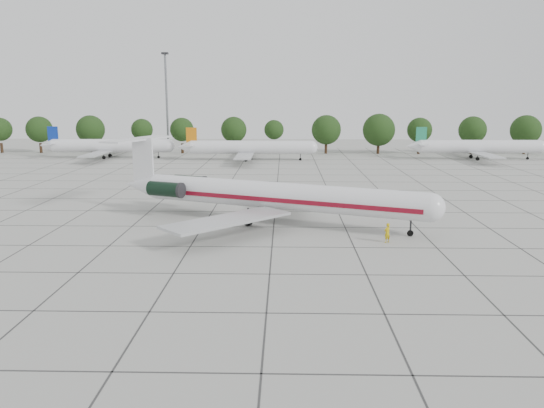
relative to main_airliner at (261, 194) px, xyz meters
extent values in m
plane|color=#AAAAA3|center=(1.47, -10.61, -3.28)|extent=(260.00, 260.00, 0.00)
cube|color=#383838|center=(1.47, 4.39, -3.27)|extent=(170.00, 170.00, 0.02)
cylinder|color=silver|center=(2.05, -0.80, -0.03)|extent=(32.24, 15.03, 3.06)
sphere|color=silver|center=(17.61, -6.89, -0.03)|extent=(3.06, 3.06, 3.06)
cone|color=silver|center=(-15.67, 6.13, -0.03)|extent=(5.44, 4.54, 3.06)
cube|color=maroon|center=(2.61, 0.64, -0.26)|extent=(30.28, 11.89, 0.51)
cube|color=maroon|center=(1.48, -2.25, -0.26)|extent=(30.28, 11.89, 0.51)
cube|color=#B7BABC|center=(2.93, 7.82, -1.28)|extent=(5.14, 14.17, 0.28)
cube|color=#B7BABC|center=(-3.16, -7.74, -1.28)|extent=(13.03, 12.70, 0.28)
cube|color=black|center=(-9.73, 6.05, 0.25)|extent=(2.34, 1.87, 0.23)
cylinder|color=black|center=(-9.49, 6.65, 0.25)|extent=(4.79, 3.27, 1.76)
cube|color=black|center=(-11.25, 2.16, 0.25)|extent=(2.34, 1.87, 0.23)
cylinder|color=black|center=(-11.48, 1.55, 0.25)|extent=(4.79, 3.27, 1.76)
cube|color=silver|center=(-15.24, 5.96, 3.22)|extent=(2.86, 1.32, 5.57)
cube|color=silver|center=(-15.85, 6.20, 5.82)|extent=(6.65, 11.39, 0.20)
cylinder|color=black|center=(15.88, -6.22, -2.40)|extent=(0.24, 0.24, 1.76)
cylinder|color=black|center=(15.88, -6.22, -2.95)|extent=(0.70, 0.48, 0.65)
cylinder|color=black|center=(0.34, 2.46, -2.07)|extent=(0.29, 0.29, 1.67)
cylinder|color=black|center=(0.34, 2.46, -2.81)|extent=(1.07, 0.86, 0.93)
cylinder|color=black|center=(-1.42, -2.04, -2.07)|extent=(0.29, 0.29, 1.67)
cylinder|color=black|center=(-1.42, -2.04, -2.81)|extent=(1.07, 0.86, 0.93)
imported|color=gold|center=(12.98, -8.69, -2.28)|extent=(0.87, 0.81, 1.99)
cylinder|color=silver|center=(-38.13, 63.00, -0.28)|extent=(27.20, 3.00, 3.00)
cube|color=#B7BABC|center=(-39.13, 63.00, -1.48)|extent=(3.50, 27.20, 0.25)
cube|color=navy|center=(-51.57, 63.00, 2.32)|extent=(2.40, 0.25, 3.60)
cylinder|color=black|center=(-39.13, 65.20, -2.88)|extent=(0.80, 0.45, 0.80)
cylinder|color=black|center=(-39.13, 60.80, -2.88)|extent=(0.80, 0.45, 0.80)
cylinder|color=silver|center=(-4.95, 59.49, -0.28)|extent=(27.20, 3.00, 3.00)
cube|color=#B7BABC|center=(-5.95, 59.49, -1.48)|extent=(3.50, 27.20, 0.25)
cube|color=#CC6E0C|center=(-18.39, 59.49, 2.32)|extent=(2.40, 0.25, 3.60)
cylinder|color=black|center=(-5.95, 61.69, -2.88)|extent=(0.80, 0.45, 0.80)
cylinder|color=black|center=(-5.95, 57.29, -2.88)|extent=(0.80, 0.45, 0.80)
cylinder|color=silver|center=(47.50, 62.69, -0.28)|extent=(27.20, 3.00, 3.00)
cube|color=#B7BABC|center=(46.50, 62.69, -1.48)|extent=(3.50, 27.20, 0.25)
cube|color=#1B7B56|center=(34.06, 62.69, 2.32)|extent=(2.40, 0.25, 3.60)
cylinder|color=black|center=(46.50, 64.89, -2.88)|extent=(0.80, 0.45, 0.80)
cylinder|color=black|center=(46.50, 60.49, -2.88)|extent=(0.80, 0.45, 0.80)
cylinder|color=#332114|center=(-70.17, 74.39, -2.03)|extent=(0.70, 0.70, 2.50)
sphere|color=black|center=(-70.17, 74.39, 2.72)|extent=(5.94, 5.94, 5.94)
cylinder|color=#332114|center=(-59.98, 74.39, -2.03)|extent=(0.70, 0.70, 2.50)
sphere|color=black|center=(-59.98, 74.39, 2.72)|extent=(6.57, 6.57, 6.57)
cylinder|color=#332114|center=(-46.79, 74.39, -2.03)|extent=(0.70, 0.70, 2.50)
sphere|color=black|center=(-46.79, 74.39, 2.72)|extent=(7.15, 7.15, 7.15)
cylinder|color=#332114|center=(-33.60, 74.39, -2.03)|extent=(0.70, 0.70, 2.50)
sphere|color=black|center=(-33.60, 74.39, 2.72)|extent=(5.43, 5.43, 5.43)
cylinder|color=#332114|center=(-23.41, 74.39, -2.03)|extent=(0.70, 0.70, 2.50)
sphere|color=black|center=(-23.41, 74.39, 2.72)|extent=(5.99, 5.99, 5.99)
cylinder|color=#332114|center=(-10.22, 74.39, -2.03)|extent=(0.70, 0.70, 2.50)
sphere|color=black|center=(-10.22, 74.39, 2.72)|extent=(6.50, 6.50, 6.50)
cylinder|color=#332114|center=(-0.03, 74.39, -2.03)|extent=(0.70, 0.70, 2.50)
sphere|color=black|center=(-0.03, 74.39, 2.72)|extent=(4.93, 4.93, 4.93)
cylinder|color=#332114|center=(13.16, 74.39, -2.03)|extent=(0.70, 0.70, 2.50)
sphere|color=black|center=(13.16, 74.39, 2.72)|extent=(7.40, 7.40, 7.40)
cylinder|color=#332114|center=(26.35, 74.39, -2.03)|extent=(0.70, 0.70, 2.50)
sphere|color=black|center=(26.35, 74.39, 2.72)|extent=(8.08, 8.08, 8.08)
cylinder|color=#332114|center=(36.54, 74.39, -2.03)|extent=(0.70, 0.70, 2.50)
sphere|color=black|center=(36.54, 74.39, 2.72)|extent=(6.17, 6.17, 6.17)
cylinder|color=#332114|center=(49.73, 74.39, -2.03)|extent=(0.70, 0.70, 2.50)
sphere|color=black|center=(49.73, 74.39, 2.72)|extent=(6.82, 6.82, 6.82)
cylinder|color=#332114|center=(62.92, 74.39, -2.03)|extent=(0.70, 0.70, 2.50)
sphere|color=black|center=(62.92, 74.39, 2.72)|extent=(7.44, 7.44, 7.44)
cylinder|color=slate|center=(-28.53, 81.39, 9.22)|extent=(0.56, 0.56, 25.00)
cube|color=black|center=(-28.53, 81.39, 21.92)|extent=(1.60, 1.60, 0.50)
camera|label=1|loc=(2.64, -60.31, 11.22)|focal=35.00mm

